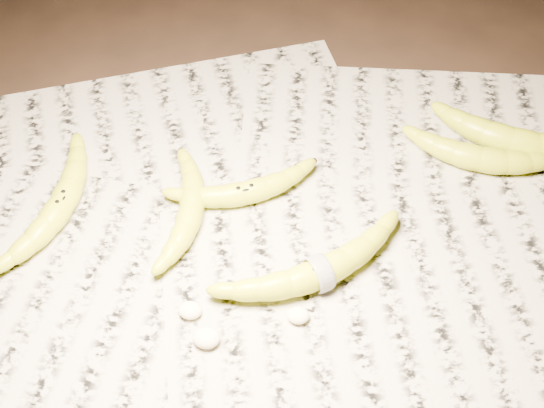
# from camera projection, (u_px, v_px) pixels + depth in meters

# --- Properties ---
(ground) EXTENTS (3.00, 3.00, 0.00)m
(ground) POSITION_uv_depth(u_px,v_px,m) (289.00, 240.00, 0.98)
(ground) COLOR black
(ground) RESTS_ON ground
(newspaper_patch) EXTENTS (0.90, 0.70, 0.01)m
(newspaper_patch) POSITION_uv_depth(u_px,v_px,m) (275.00, 234.00, 0.98)
(newspaper_patch) COLOR #A19C8A
(newspaper_patch) RESTS_ON ground
(banana_left_a) EXTENTS (0.09, 0.22, 0.04)m
(banana_left_a) POSITION_uv_depth(u_px,v_px,m) (61.00, 203.00, 0.99)
(banana_left_a) COLOR #CFD71A
(banana_left_a) RESTS_ON newspaper_patch
(banana_left_b) EXTENTS (0.06, 0.18, 0.03)m
(banana_left_b) POSITION_uv_depth(u_px,v_px,m) (191.00, 208.00, 0.98)
(banana_left_b) COLOR #CFD71A
(banana_left_b) RESTS_ON newspaper_patch
(banana_center) EXTENTS (0.19, 0.11, 0.03)m
(banana_center) POSITION_uv_depth(u_px,v_px,m) (245.00, 191.00, 1.00)
(banana_center) COLOR #CFD71A
(banana_center) RESTS_ON newspaper_patch
(banana_taped) EXTENTS (0.23, 0.18, 0.04)m
(banana_taped) POSITION_uv_depth(u_px,v_px,m) (320.00, 272.00, 0.92)
(banana_taped) COLOR #CFD71A
(banana_taped) RESTS_ON newspaper_patch
(banana_upper_a) EXTENTS (0.20, 0.09, 0.04)m
(banana_upper_a) POSITION_uv_depth(u_px,v_px,m) (481.00, 157.00, 1.04)
(banana_upper_a) COLOR #CFD71A
(banana_upper_a) RESTS_ON newspaper_patch
(banana_upper_b) EXTENTS (0.21, 0.11, 0.04)m
(banana_upper_b) POSITION_uv_depth(u_px,v_px,m) (512.00, 139.00, 1.06)
(banana_upper_b) COLOR #CFD71A
(banana_upper_b) RESTS_ON newspaper_patch
(measuring_tape) EXTENTS (0.03, 0.04, 0.05)m
(measuring_tape) POSITION_uv_depth(u_px,v_px,m) (320.00, 272.00, 0.92)
(measuring_tape) COLOR white
(measuring_tape) RESTS_ON newspaper_patch
(flesh_chunk_a) EXTENTS (0.03, 0.03, 0.02)m
(flesh_chunk_a) POSITION_uv_depth(u_px,v_px,m) (206.00, 336.00, 0.87)
(flesh_chunk_a) COLOR #FFF0C5
(flesh_chunk_a) RESTS_ON newspaper_patch
(flesh_chunk_b) EXTENTS (0.03, 0.02, 0.02)m
(flesh_chunk_b) POSITION_uv_depth(u_px,v_px,m) (190.00, 309.00, 0.90)
(flesh_chunk_b) COLOR #FFF0C5
(flesh_chunk_b) RESTS_ON newspaper_patch
(flesh_chunk_c) EXTENTS (0.03, 0.02, 0.02)m
(flesh_chunk_c) POSITION_uv_depth(u_px,v_px,m) (298.00, 314.00, 0.90)
(flesh_chunk_c) COLOR #FFF0C5
(flesh_chunk_c) RESTS_ON newspaper_patch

